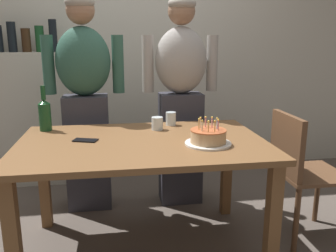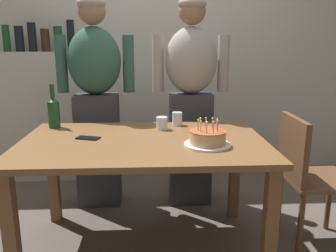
{
  "view_description": "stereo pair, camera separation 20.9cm",
  "coord_description": "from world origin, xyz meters",
  "px_view_note": "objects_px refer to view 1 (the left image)",
  "views": [
    {
      "loc": [
        -0.16,
        -2.06,
        1.33
      ],
      "look_at": [
        0.15,
        -0.05,
        0.84
      ],
      "focal_mm": 37.74,
      "sensor_mm": 36.0,
      "label": 1
    },
    {
      "loc": [
        0.05,
        -2.09,
        1.33
      ],
      "look_at": [
        0.15,
        -0.05,
        0.84
      ],
      "focal_mm": 37.74,
      "sensor_mm": 36.0,
      "label": 2
    }
  ],
  "objects_px": {
    "person_man_bearded": "(85,101)",
    "person_woman_cardigan": "(181,99)",
    "wine_bottle": "(45,114)",
    "dining_chair": "(299,167)",
    "cell_phone": "(85,140)",
    "water_glass_far": "(157,123)",
    "water_glass_near": "(171,119)",
    "birthday_cake": "(208,137)"
  },
  "relations": [
    {
      "from": "person_man_bearded",
      "to": "person_woman_cardigan",
      "type": "relative_size",
      "value": 1.0
    },
    {
      "from": "wine_bottle",
      "to": "dining_chair",
      "type": "relative_size",
      "value": 0.35
    },
    {
      "from": "cell_phone",
      "to": "dining_chair",
      "type": "xyz_separation_m",
      "value": [
        1.38,
        -0.05,
        -0.23
      ]
    },
    {
      "from": "cell_phone",
      "to": "person_woman_cardigan",
      "type": "relative_size",
      "value": 0.09
    },
    {
      "from": "water_glass_far",
      "to": "cell_phone",
      "type": "distance_m",
      "value": 0.51
    },
    {
      "from": "wine_bottle",
      "to": "person_woman_cardigan",
      "type": "bearing_deg",
      "value": 19.4
    },
    {
      "from": "water_glass_near",
      "to": "person_man_bearded",
      "type": "relative_size",
      "value": 0.06
    },
    {
      "from": "water_glass_far",
      "to": "dining_chair",
      "type": "distance_m",
      "value": 0.99
    },
    {
      "from": "birthday_cake",
      "to": "dining_chair",
      "type": "height_order",
      "value": "birthday_cake"
    },
    {
      "from": "dining_chair",
      "to": "person_man_bearded",
      "type": "bearing_deg",
      "value": 63.69
    },
    {
      "from": "water_glass_near",
      "to": "person_man_bearded",
      "type": "height_order",
      "value": "person_man_bearded"
    },
    {
      "from": "person_man_bearded",
      "to": "dining_chair",
      "type": "relative_size",
      "value": 1.9
    },
    {
      "from": "cell_phone",
      "to": "dining_chair",
      "type": "height_order",
      "value": "dining_chair"
    },
    {
      "from": "water_glass_far",
      "to": "cell_phone",
      "type": "relative_size",
      "value": 0.61
    },
    {
      "from": "person_woman_cardigan",
      "to": "water_glass_far",
      "type": "bearing_deg",
      "value": 60.99
    },
    {
      "from": "water_glass_far",
      "to": "cell_phone",
      "type": "bearing_deg",
      "value": -155.8
    },
    {
      "from": "birthday_cake",
      "to": "person_woman_cardigan",
      "type": "height_order",
      "value": "person_woman_cardigan"
    },
    {
      "from": "birthday_cake",
      "to": "dining_chair",
      "type": "distance_m",
      "value": 0.73
    },
    {
      "from": "person_man_bearded",
      "to": "water_glass_far",
      "type": "bearing_deg",
      "value": 138.75
    },
    {
      "from": "person_man_bearded",
      "to": "cell_phone",
      "type": "bearing_deg",
      "value": 93.49
    },
    {
      "from": "birthday_cake",
      "to": "person_woman_cardigan",
      "type": "relative_size",
      "value": 0.16
    },
    {
      "from": "water_glass_near",
      "to": "dining_chair",
      "type": "distance_m",
      "value": 0.93
    },
    {
      "from": "water_glass_far",
      "to": "person_man_bearded",
      "type": "xyz_separation_m",
      "value": [
        -0.51,
        0.44,
        0.09
      ]
    },
    {
      "from": "birthday_cake",
      "to": "cell_phone",
      "type": "xyz_separation_m",
      "value": [
        -0.72,
        0.19,
        -0.04
      ]
    },
    {
      "from": "water_glass_near",
      "to": "birthday_cake",
      "type": "bearing_deg",
      "value": -74.95
    },
    {
      "from": "birthday_cake",
      "to": "person_woman_cardigan",
      "type": "distance_m",
      "value": 0.84
    },
    {
      "from": "birthday_cake",
      "to": "wine_bottle",
      "type": "relative_size",
      "value": 0.9
    },
    {
      "from": "wine_bottle",
      "to": "person_man_bearded",
      "type": "height_order",
      "value": "person_man_bearded"
    },
    {
      "from": "person_woman_cardigan",
      "to": "wine_bottle",
      "type": "bearing_deg",
      "value": 19.4
    },
    {
      "from": "cell_phone",
      "to": "birthday_cake",
      "type": "bearing_deg",
      "value": 4.51
    },
    {
      "from": "birthday_cake",
      "to": "cell_phone",
      "type": "bearing_deg",
      "value": 165.54
    },
    {
      "from": "cell_phone",
      "to": "person_woman_cardigan",
      "type": "bearing_deg",
      "value": 61.49
    },
    {
      "from": "birthday_cake",
      "to": "water_glass_near",
      "type": "relative_size",
      "value": 2.88
    },
    {
      "from": "water_glass_near",
      "to": "water_glass_far",
      "type": "distance_m",
      "value": 0.17
    },
    {
      "from": "wine_bottle",
      "to": "dining_chair",
      "type": "bearing_deg",
      "value": -11.99
    },
    {
      "from": "water_glass_near",
      "to": "dining_chair",
      "type": "bearing_deg",
      "value": -25.29
    },
    {
      "from": "person_man_bearded",
      "to": "birthday_cake",
      "type": "bearing_deg",
      "value": 132.11
    },
    {
      "from": "water_glass_far",
      "to": "person_woman_cardigan",
      "type": "xyz_separation_m",
      "value": [
        0.25,
        0.44,
        0.09
      ]
    },
    {
      "from": "cell_phone",
      "to": "person_man_bearded",
      "type": "relative_size",
      "value": 0.09
    },
    {
      "from": "water_glass_near",
      "to": "person_woman_cardigan",
      "type": "bearing_deg",
      "value": 67.73
    },
    {
      "from": "person_man_bearded",
      "to": "wine_bottle",
      "type": "bearing_deg",
      "value": 55.32
    },
    {
      "from": "birthday_cake",
      "to": "water_glass_far",
      "type": "xyz_separation_m",
      "value": [
        -0.25,
        0.39,
        0.0
      ]
    }
  ]
}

